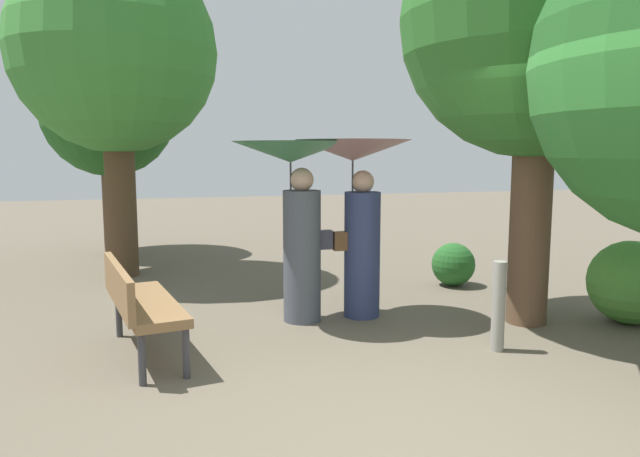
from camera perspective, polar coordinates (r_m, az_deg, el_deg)
The scene contains 9 objects.
ground_plane at distance 4.13m, azimuth 12.40°, elevation -18.41°, with size 40.00×40.00×0.00m, color brown.
person_left at distance 6.12m, azimuth -2.37°, elevation 3.22°, with size 1.21×1.21×1.89m.
person_right at distance 6.29m, azimuth 3.54°, elevation 3.68°, with size 1.23×1.23×1.91m.
park_bench at distance 5.39m, azimuth -17.18°, elevation -6.61°, with size 0.76×1.56×0.83m.
tree_near_left at distance 9.02m, azimuth -19.31°, elevation 17.53°, with size 2.82×2.82×5.15m.
tree_mid_left at distance 10.97m, azimuth -19.83°, elevation 11.74°, with size 2.26×2.26×4.05m.
bush_path_left at distance 8.10m, azimuth 12.75°, elevation -3.40°, with size 0.58×0.58×0.58m, color #235B23.
bush_path_right at distance 6.96m, azimuth 27.85°, elevation -4.63°, with size 0.87×0.87×0.87m, color #4C9338.
path_marker_post at distance 5.57m, azimuth 16.85°, elevation -7.21°, with size 0.12×0.12×0.82m, color gray.
Camera 1 is at (-1.77, -3.27, 1.80)m, focal length 33.13 mm.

